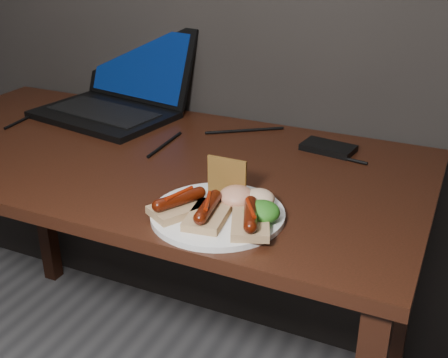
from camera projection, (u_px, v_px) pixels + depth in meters
name	position (u px, v px, depth m)	size (l,w,h in m)	color
desk	(144.00, 186.00, 1.44)	(1.40, 0.70, 0.75)	#38160E
laptop	(117.00, 95.00, 1.68)	(0.44, 0.41, 0.25)	black
hard_drive	(328.00, 148.00, 1.42)	(0.13, 0.08, 0.02)	black
desk_cables	(179.00, 134.00, 1.52)	(0.99, 0.34, 0.01)	black
plate	(218.00, 214.00, 1.11)	(0.27, 0.27, 0.01)	white
bread_sausage_left	(180.00, 204.00, 1.10)	(0.12, 0.13, 0.04)	tan
bread_sausage_center	(208.00, 212.00, 1.07)	(0.09, 0.12, 0.04)	tan
bread_sausage_right	(250.00, 219.00, 1.04)	(0.11, 0.13, 0.04)	tan
crispbread	(227.00, 177.00, 1.15)	(0.09, 0.01, 0.09)	#935F28
salad_greens	(262.00, 212.00, 1.06)	(0.07, 0.07, 0.04)	#195511
salsa_mound	(237.00, 196.00, 1.12)	(0.07, 0.07, 0.04)	#A91710
coleslaw_mound	(259.00, 198.00, 1.12)	(0.06, 0.06, 0.04)	#F0E6CF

